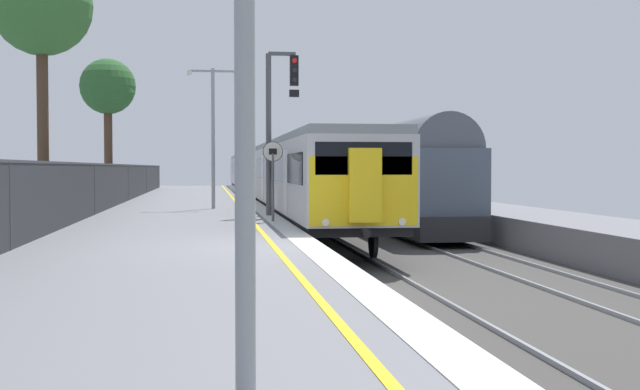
{
  "coord_description": "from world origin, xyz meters",
  "views": [
    {
      "loc": [
        -1.69,
        -16.04,
        1.6
      ],
      "look_at": [
        1.42,
        5.87,
        0.84
      ],
      "focal_mm": 44.98,
      "sensor_mm": 36.0,
      "label": 1
    }
  ],
  "objects": [
    {
      "name": "platform_lamp_mid",
      "position": [
        -1.43,
        15.31,
        3.22
      ],
      "size": [
        2.0,
        0.2,
        5.42
      ],
      "color": "#93999E",
      "rests_on": "ground"
    },
    {
      "name": "background_tree_centre",
      "position": [
        -6.85,
        10.19,
        6.55
      ],
      "size": [
        3.17,
        3.17,
        8.28
      ],
      "color": "#473323",
      "rests_on": "ground"
    },
    {
      "name": "background_tree_left",
      "position": [
        -6.69,
        26.93,
        5.67
      ],
      "size": [
        2.89,
        2.89,
        7.27
      ],
      "color": "#473323",
      "rests_on": "ground"
    },
    {
      "name": "freight_train_adjacent_track",
      "position": [
        6.1,
        35.46,
        1.36
      ],
      "size": [
        2.6,
        54.27,
        4.34
      ],
      "color": "#232326",
      "rests_on": "ground"
    },
    {
      "name": "commuter_train_at_platform",
      "position": [
        2.1,
        34.01,
        1.27
      ],
      "size": [
        2.83,
        62.43,
        3.81
      ],
      "color": "#B7B7BC",
      "rests_on": "ground"
    },
    {
      "name": "platform_back_fence",
      "position": [
        -5.45,
        -0.0,
        0.92
      ],
      "size": [
        0.07,
        99.0,
        1.75
      ],
      "color": "#282B2D",
      "rests_on": "ground"
    },
    {
      "name": "speed_limit_sign",
      "position": [
        0.25,
        7.57,
        1.52
      ],
      "size": [
        0.59,
        0.08,
        2.37
      ],
      "color": "#59595B",
      "rests_on": "ground"
    },
    {
      "name": "signal_gantry",
      "position": [
        0.61,
        10.46,
        3.37
      ],
      "size": [
        1.1,
        0.24,
        5.42
      ],
      "color": "#47474C",
      "rests_on": "ground"
    },
    {
      "name": "ground",
      "position": [
        2.64,
        0.0,
        -0.61
      ],
      "size": [
        17.4,
        110.0,
        1.21
      ],
      "color": "slate"
    }
  ]
}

